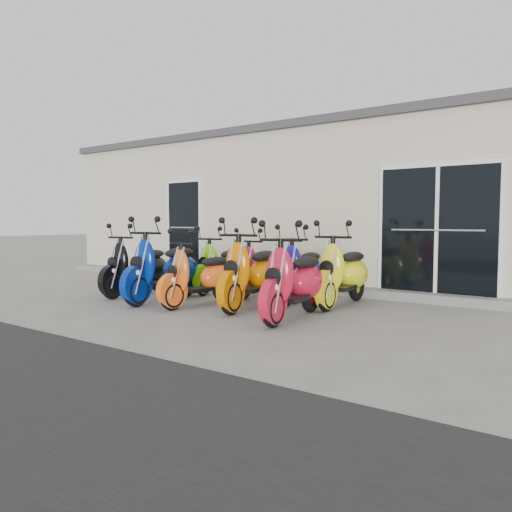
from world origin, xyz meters
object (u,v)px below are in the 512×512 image
(scooter_front_black, at_px, (137,259))
(scooter_front_blue, at_px, (164,259))
(scooter_front_orange_b, at_px, (253,263))
(scooter_back_blue, at_px, (302,262))
(scooter_back_yellow, at_px, (343,263))
(scooter_back_red, at_px, (259,262))
(scooter_front_orange_a, at_px, (200,267))
(scooter_front_red, at_px, (294,270))
(scooter_back_green, at_px, (221,259))

(scooter_front_black, distance_m, scooter_front_blue, 0.95)
(scooter_front_orange_b, xyz_separation_m, scooter_back_blue, (0.24, 1.07, -0.05))
(scooter_front_orange_b, xyz_separation_m, scooter_back_yellow, (1.04, 1.03, -0.02))
(scooter_front_orange_b, distance_m, scooter_back_red, 1.31)
(scooter_front_black, distance_m, scooter_front_orange_a, 1.73)
(scooter_front_black, relative_size, scooter_front_red, 0.96)
(scooter_back_blue, bearing_deg, scooter_back_green, 171.88)
(scooter_front_orange_a, distance_m, scooter_front_orange_b, 0.87)
(scooter_front_orange_a, bearing_deg, scooter_front_black, 178.21)
(scooter_front_blue, xyz_separation_m, scooter_front_red, (2.59, -0.05, -0.03))
(scooter_front_red, relative_size, scooter_back_yellow, 1.00)
(scooter_back_red, bearing_deg, scooter_front_red, -49.24)
(scooter_back_green, height_order, scooter_back_yellow, scooter_back_yellow)
(scooter_back_red, bearing_deg, scooter_front_blue, -130.20)
(scooter_back_red, relative_size, scooter_back_blue, 0.95)
(scooter_front_orange_a, bearing_deg, scooter_back_red, 89.18)
(scooter_back_red, xyz_separation_m, scooter_back_yellow, (1.71, -0.09, 0.07))
(scooter_front_blue, height_order, scooter_front_orange_b, scooter_front_blue)
(scooter_front_red, bearing_deg, scooter_front_orange_a, 171.33)
(scooter_back_blue, bearing_deg, scooter_front_red, -70.21)
(scooter_front_black, relative_size, scooter_front_orange_b, 0.93)
(scooter_back_green, bearing_deg, scooter_front_red, -37.59)
(scooter_back_blue, xyz_separation_m, scooter_back_yellow, (0.80, -0.04, 0.03))
(scooter_front_orange_b, height_order, scooter_front_red, scooter_front_orange_b)
(scooter_front_black, relative_size, scooter_front_blue, 0.92)
(scooter_front_red, xyz_separation_m, scooter_back_blue, (-0.74, 1.45, -0.03))
(scooter_front_orange_a, height_order, scooter_back_red, scooter_front_orange_a)
(scooter_front_black, height_order, scooter_back_yellow, scooter_back_yellow)
(scooter_front_black, distance_m, scooter_back_blue, 3.02)
(scooter_back_green, bearing_deg, scooter_front_orange_b, -42.69)
(scooter_front_red, height_order, scooter_back_yellow, scooter_back_yellow)
(scooter_front_orange_a, height_order, scooter_back_blue, scooter_back_blue)
(scooter_front_blue, bearing_deg, scooter_back_green, 81.94)
(scooter_front_black, bearing_deg, scooter_back_green, 45.44)
(scooter_front_black, bearing_deg, scooter_front_orange_a, -12.29)
(scooter_front_blue, xyz_separation_m, scooter_back_green, (0.06, 1.42, -0.09))
(scooter_front_blue, distance_m, scooter_back_green, 1.43)
(scooter_front_orange_b, relative_size, scooter_front_red, 1.03)
(scooter_back_green, xyz_separation_m, scooter_back_red, (0.88, 0.02, -0.01))
(scooter_front_orange_b, bearing_deg, scooter_back_red, 112.97)
(scooter_front_red, bearing_deg, scooter_back_blue, 110.48)
(scooter_front_black, xyz_separation_m, scooter_back_green, (0.98, 1.21, -0.03))
(scooter_front_red, relative_size, scooter_back_green, 1.08)
(scooter_front_black, bearing_deg, scooter_front_red, -9.98)
(scooter_back_red, bearing_deg, scooter_front_orange_a, -102.82)
(scooter_front_orange_a, bearing_deg, scooter_back_green, 122.60)
(scooter_front_orange_b, distance_m, scooter_front_red, 1.05)
(scooter_front_blue, bearing_deg, scooter_back_blue, 31.20)
(scooter_front_blue, bearing_deg, scooter_back_red, 51.15)
(scooter_front_blue, height_order, scooter_back_blue, scooter_front_blue)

